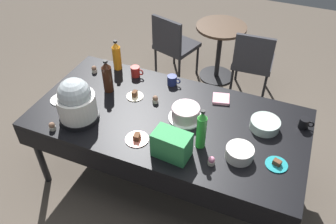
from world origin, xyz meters
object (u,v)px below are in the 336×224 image
coffee_mug_navy (172,80)px  coffee_mug_black (304,123)px  ceramic_snack_bowl (239,153)px  cupcake_mint (52,126)px  cupcake_lemon (211,161)px  soda_carton (172,145)px  frosted_layer_cake (186,113)px  potluck_table (168,122)px  soda_bottle_cola (107,77)px  cupcake_cocoa (71,83)px  soda_bottle_orange_juice (117,56)px  glass_salad_bowl (265,124)px  dessert_plate_coral (137,138)px  cupcake_rose (94,69)px  soda_bottle_lime_soda (201,130)px  round_cafe_table (220,43)px  dessert_plate_teal (277,164)px  maroon_chair_left (173,43)px  dessert_plate_white (61,99)px  cupcake_vanilla (155,99)px  slow_cooker (76,102)px  maroon_chair_right (253,60)px  coffee_mug_red (136,71)px

coffee_mug_navy → coffee_mug_black: (1.15, -0.14, -0.00)m
ceramic_snack_bowl → cupcake_mint: bearing=-169.0°
cupcake_lemon → soda_carton: bearing=-175.3°
frosted_layer_cake → ceramic_snack_bowl: size_ratio=1.39×
potluck_table → soda_bottle_cola: soda_bottle_cola is taller
cupcake_cocoa → soda_bottle_orange_juice: (0.25, 0.41, 0.11)m
glass_salad_bowl → dessert_plate_coral: (-0.85, -0.49, -0.03)m
potluck_table → dessert_plate_coral: dessert_plate_coral is taller
soda_bottle_cola → soda_carton: soda_bottle_cola is taller
cupcake_lemon → cupcake_rose: same height
soda_bottle_lime_soda → coffee_mug_navy: soda_bottle_lime_soda is taller
round_cafe_table → dessert_plate_teal: bearing=-64.2°
frosted_layer_cake → dessert_plate_teal: size_ratio=1.76×
coffee_mug_black → maroon_chair_left: 2.04m
dessert_plate_teal → potluck_table: bearing=168.7°
dessert_plate_white → cupcake_vanilla: cupcake_vanilla is taller
frosted_layer_cake → soda_bottle_cola: soda_bottle_cola is taller
cupcake_vanilla → soda_bottle_lime_soda: size_ratio=0.20×
slow_cooker → cupcake_rose: size_ratio=5.57×
round_cafe_table → cupcake_rose: bearing=-120.2°
ceramic_snack_bowl → soda_bottle_cola: (-1.24, 0.33, 0.10)m
cupcake_rose → coffee_mug_navy: bearing=7.9°
soda_carton → round_cafe_table: (-0.23, 2.13, -0.35)m
coffee_mug_navy → round_cafe_table: size_ratio=0.17×
cupcake_cocoa → soda_carton: soda_carton is taller
coffee_mug_navy → soda_carton: bearing=-68.3°
potluck_table → dessert_plate_teal: (0.89, -0.18, 0.07)m
glass_salad_bowl → round_cafe_table: 1.80m
slow_cooker → ceramic_snack_bowl: slow_cooker is taller
dessert_plate_coral → dessert_plate_white: (-0.81, 0.17, -0.00)m
frosted_layer_cake → slow_cooker: size_ratio=0.73×
maroon_chair_left → maroon_chair_right: size_ratio=1.00×
cupcake_cocoa → maroon_chair_right: bearing=47.3°
dessert_plate_teal → coffee_mug_red: coffee_mug_red is taller
dessert_plate_coral → round_cafe_table: 2.10m
slow_cooker → maroon_chair_right: slow_cooker is taller
cupcake_rose → coffee_mug_red: size_ratio=0.54×
cupcake_cocoa → cupcake_lemon: (1.43, -0.39, 0.00)m
maroon_chair_left → cupcake_lemon: bearing=-61.1°
slow_cooker → soda_carton: slow_cooker is taller
frosted_layer_cake → maroon_chair_left: frosted_layer_cake is taller
cupcake_rose → coffee_mug_red: bearing=13.4°
soda_bottle_cola → maroon_chair_left: bearing=88.2°
round_cafe_table → soda_bottle_cola: bearing=-109.1°
cupcake_cocoa → round_cafe_table: size_ratio=0.09×
soda_bottle_orange_juice → frosted_layer_cake: bearing=-26.7°
maroon_chair_right → round_cafe_table: size_ratio=1.18×
soda_bottle_orange_juice → potluck_table: bearing=-33.1°
soda_carton → dessert_plate_teal: bearing=19.9°
cupcake_mint → maroon_chair_right: bearing=59.8°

